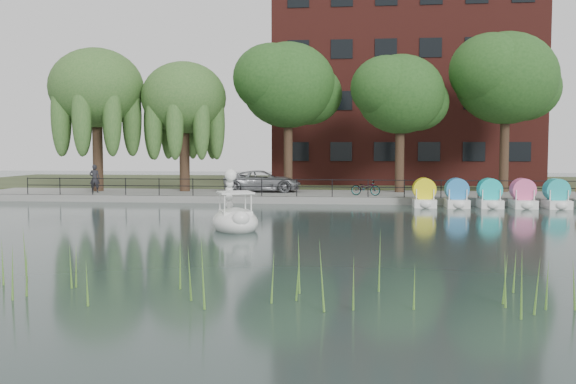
% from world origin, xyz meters
% --- Properties ---
extents(ground_plane, '(120.00, 120.00, 0.00)m').
position_xyz_m(ground_plane, '(0.00, 0.00, 0.00)').
color(ground_plane, '#303F3D').
extents(promenade, '(40.00, 6.00, 0.40)m').
position_xyz_m(promenade, '(0.00, 16.00, 0.20)').
color(promenade, gray).
rests_on(promenade, ground_plane).
extents(kerb, '(40.00, 0.25, 0.40)m').
position_xyz_m(kerb, '(0.00, 13.05, 0.20)').
color(kerb, gray).
rests_on(kerb, ground_plane).
extents(land_strip, '(60.00, 22.00, 0.36)m').
position_xyz_m(land_strip, '(0.00, 30.00, 0.18)').
color(land_strip, '#47512D').
rests_on(land_strip, ground_plane).
extents(railing, '(32.00, 0.05, 1.00)m').
position_xyz_m(railing, '(0.00, 13.25, 1.15)').
color(railing, black).
rests_on(railing, promenade).
extents(apartment_building, '(20.00, 10.07, 18.00)m').
position_xyz_m(apartment_building, '(7.00, 29.97, 9.36)').
color(apartment_building, '#4C1E16').
rests_on(apartment_building, land_strip).
extents(willow_left, '(5.88, 5.88, 9.01)m').
position_xyz_m(willow_left, '(-13.00, 16.50, 6.87)').
color(willow_left, '#473323').
rests_on(willow_left, promenade).
extents(willow_mid, '(5.32, 5.32, 8.15)m').
position_xyz_m(willow_mid, '(-7.50, 17.00, 6.25)').
color(willow_mid, '#473323').
rests_on(willow_mid, promenade).
extents(broadleaf_center, '(6.00, 6.00, 9.25)m').
position_xyz_m(broadleaf_center, '(-1.00, 18.00, 7.06)').
color(broadleaf_center, '#473323').
rests_on(broadleaf_center, promenade).
extents(broadleaf_right, '(5.40, 5.40, 8.32)m').
position_xyz_m(broadleaf_right, '(6.00, 17.50, 6.39)').
color(broadleaf_right, '#473323').
rests_on(broadleaf_right, promenade).
extents(broadleaf_far, '(6.30, 6.30, 9.71)m').
position_xyz_m(broadleaf_far, '(12.50, 18.50, 7.40)').
color(broadleaf_far, '#473323').
rests_on(broadleaf_far, promenade).
extents(minivan, '(3.16, 5.77, 1.53)m').
position_xyz_m(minivan, '(-2.49, 16.74, 1.17)').
color(minivan, gray).
rests_on(minivan, promenade).
extents(bicycle, '(0.99, 1.81, 1.00)m').
position_xyz_m(bicycle, '(3.89, 14.53, 0.90)').
color(bicycle, gray).
rests_on(bicycle, promenade).
extents(pedestrian, '(0.78, 0.60, 1.98)m').
position_xyz_m(pedestrian, '(-12.62, 15.03, 1.39)').
color(pedestrian, black).
rests_on(pedestrian, promenade).
extents(swan_boat, '(2.60, 3.18, 2.32)m').
position_xyz_m(swan_boat, '(-1.29, 1.48, 0.51)').
color(swan_boat, white).
rests_on(swan_boat, ground_plane).
extents(pedal_boat_row, '(11.35, 1.70, 1.40)m').
position_xyz_m(pedal_boat_row, '(12.05, 11.96, 0.61)').
color(pedal_boat_row, white).
rests_on(pedal_boat_row, ground_plane).
extents(reed_bank, '(24.00, 2.40, 1.20)m').
position_xyz_m(reed_bank, '(2.00, -9.50, 0.60)').
color(reed_bank, '#669938').
rests_on(reed_bank, ground_plane).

